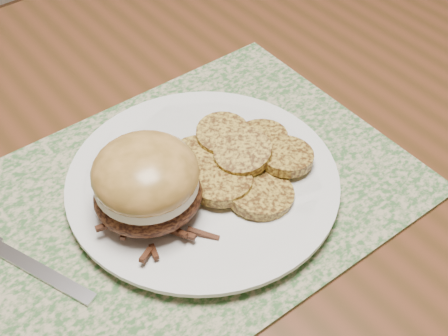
# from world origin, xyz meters

# --- Properties ---
(dining_table) EXTENTS (1.50, 0.90, 0.75)m
(dining_table) POSITION_xyz_m (0.00, 0.00, 0.67)
(dining_table) COLOR #572D19
(dining_table) RESTS_ON ground
(placemat) EXTENTS (0.45, 0.33, 0.00)m
(placemat) POSITION_xyz_m (-0.17, -0.01, 0.75)
(placemat) COLOR #3A6333
(placemat) RESTS_ON dining_table
(dinner_plate) EXTENTS (0.26, 0.26, 0.02)m
(dinner_plate) POSITION_xyz_m (-0.15, -0.01, 0.76)
(dinner_plate) COLOR silver
(dinner_plate) RESTS_ON placemat
(pork_sandwich) EXTENTS (0.13, 0.12, 0.08)m
(pork_sandwich) POSITION_xyz_m (-0.21, -0.01, 0.81)
(pork_sandwich) COLOR black
(pork_sandwich) RESTS_ON dinner_plate
(roasted_potatoes) EXTENTS (0.16, 0.16, 0.04)m
(roasted_potatoes) POSITION_xyz_m (-0.11, -0.02, 0.78)
(roasted_potatoes) COLOR #AE8E33
(roasted_potatoes) RESTS_ON dinner_plate
(fork) EXTENTS (0.07, 0.16, 0.00)m
(fork) POSITION_xyz_m (-0.34, 0.02, 0.76)
(fork) COLOR #BBBAC2
(fork) RESTS_ON placemat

